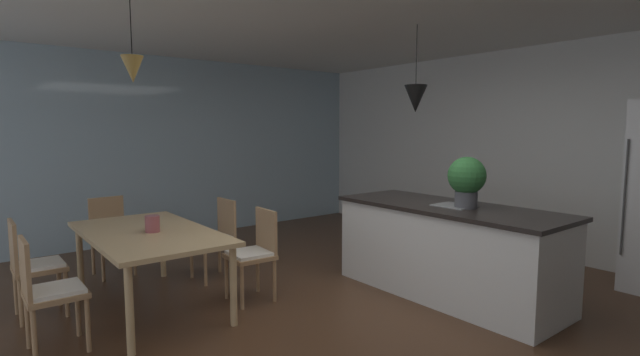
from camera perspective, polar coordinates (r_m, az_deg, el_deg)
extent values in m
cube|color=#4C301E|center=(4.20, 5.22, -17.30)|extent=(10.00, 8.40, 0.04)
cube|color=silver|center=(6.56, 26.49, 2.86)|extent=(10.00, 0.12, 2.70)
cube|color=#9EB7C6|center=(7.35, -17.08, 3.50)|extent=(0.06, 8.40, 2.70)
cube|color=tan|center=(4.52, -20.42, -6.38)|extent=(1.82, 0.99, 0.04)
cylinder|color=tan|center=(5.49, -18.82, -7.89)|extent=(0.06, 0.06, 0.70)
cylinder|color=tan|center=(4.02, -10.63, -12.82)|extent=(0.06, 0.06, 0.70)
cylinder|color=tan|center=(5.29, -27.47, -8.80)|extent=(0.06, 0.06, 0.70)
cylinder|color=tan|center=(3.73, -22.42, -14.69)|extent=(0.06, 0.06, 0.70)
cube|color=#A87F56|center=(4.81, -31.28, -9.47)|extent=(0.40, 0.40, 0.04)
cube|color=white|center=(4.80, -31.31, -9.06)|extent=(0.36, 0.36, 0.03)
cube|color=#A87F56|center=(4.73, -33.61, -6.96)|extent=(0.38, 0.03, 0.42)
cylinder|color=#A87F56|center=(5.05, -29.46, -11.29)|extent=(0.04, 0.04, 0.41)
cylinder|color=#A87F56|center=(4.73, -28.76, -12.42)|extent=(0.04, 0.04, 0.41)
cylinder|color=#A87F56|center=(5.01, -33.37, -11.64)|extent=(0.04, 0.04, 0.41)
cylinder|color=#A87F56|center=(4.69, -32.95, -12.81)|extent=(0.04, 0.04, 0.41)
cube|color=#A87F56|center=(4.02, -29.78, -12.32)|extent=(0.40, 0.40, 0.04)
cube|color=white|center=(4.01, -29.81, -11.84)|extent=(0.36, 0.36, 0.03)
cube|color=#A87F56|center=(3.94, -32.58, -9.37)|extent=(0.38, 0.03, 0.42)
cylinder|color=#A87F56|center=(4.28, -27.67, -14.30)|extent=(0.04, 0.04, 0.41)
cylinder|color=#A87F56|center=(3.97, -26.68, -15.87)|extent=(0.04, 0.04, 0.41)
cylinder|color=#A87F56|center=(4.24, -32.34, -14.76)|extent=(0.04, 0.04, 0.41)
cylinder|color=#A87F56|center=(3.92, -31.75, -16.41)|extent=(0.04, 0.04, 0.41)
cube|color=#A87F56|center=(5.24, -13.13, -7.49)|extent=(0.41, 0.41, 0.04)
cube|color=white|center=(5.23, -13.14, -7.12)|extent=(0.37, 0.37, 0.03)
cube|color=#A87F56|center=(5.27, -11.44, -4.81)|extent=(0.38, 0.04, 0.42)
cylinder|color=#A87F56|center=(5.08, -13.94, -10.58)|extent=(0.04, 0.04, 0.41)
cylinder|color=#A87F56|center=(5.38, -15.54, -9.69)|extent=(0.04, 0.04, 0.41)
cylinder|color=#A87F56|center=(5.23, -10.53, -10.02)|extent=(0.04, 0.04, 0.41)
cylinder|color=#A87F56|center=(5.52, -12.28, -9.20)|extent=(0.04, 0.04, 0.41)
cube|color=#A87F56|center=(4.53, -8.63, -9.54)|extent=(0.42, 0.42, 0.04)
cube|color=white|center=(4.52, -8.64, -9.11)|extent=(0.38, 0.38, 0.03)
cube|color=#A87F56|center=(4.56, -6.65, -6.44)|extent=(0.38, 0.05, 0.42)
cylinder|color=#A87F56|center=(4.38, -9.58, -13.19)|extent=(0.04, 0.04, 0.41)
cylinder|color=#A87F56|center=(4.68, -11.45, -11.98)|extent=(0.04, 0.04, 0.41)
cylinder|color=#A87F56|center=(4.53, -5.62, -12.48)|extent=(0.04, 0.04, 0.41)
cylinder|color=#A87F56|center=(4.82, -7.68, -11.38)|extent=(0.04, 0.04, 0.41)
cube|color=#A87F56|center=(5.73, -24.16, -6.70)|extent=(0.43, 0.43, 0.04)
cube|color=white|center=(5.73, -24.17, -6.36)|extent=(0.39, 0.39, 0.03)
cube|color=#A87F56|center=(5.86, -24.82, -4.17)|extent=(0.06, 0.38, 0.42)
cylinder|color=#A87F56|center=(5.68, -21.86, -9.05)|extent=(0.04, 0.04, 0.41)
cylinder|color=#A87F56|center=(5.58, -25.17, -9.47)|extent=(0.04, 0.04, 0.41)
cylinder|color=#A87F56|center=(5.99, -23.03, -8.32)|extent=(0.04, 0.04, 0.41)
cylinder|color=#A87F56|center=(5.90, -26.18, -8.70)|extent=(0.04, 0.04, 0.41)
cube|color=silver|center=(4.80, 15.41, -8.69)|extent=(2.21, 0.83, 0.88)
cube|color=black|center=(4.71, 15.56, -3.50)|extent=(2.27, 0.89, 0.04)
cube|color=gray|center=(4.67, 16.23, -3.29)|extent=(0.36, 0.30, 0.01)
cylinder|color=#4C4C4C|center=(5.50, 33.40, -2.02)|extent=(0.02, 0.02, 1.16)
cylinder|color=black|center=(4.29, -22.28, 16.78)|extent=(0.01, 0.01, 0.45)
cone|color=olive|center=(4.24, -22.10, 12.31)|extent=(0.18, 0.18, 0.22)
cylinder|color=black|center=(4.98, 11.81, 14.64)|extent=(0.01, 0.01, 0.61)
cone|color=black|center=(4.93, 11.70, 9.54)|extent=(0.24, 0.24, 0.28)
cylinder|color=#4C4C51|center=(4.58, 17.55, -2.57)|extent=(0.21, 0.21, 0.16)
sphere|color=#2D6B33|center=(4.56, 17.64, 0.29)|extent=(0.35, 0.35, 0.35)
cylinder|color=#994C51|center=(4.44, -19.96, -5.33)|extent=(0.13, 0.13, 0.15)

